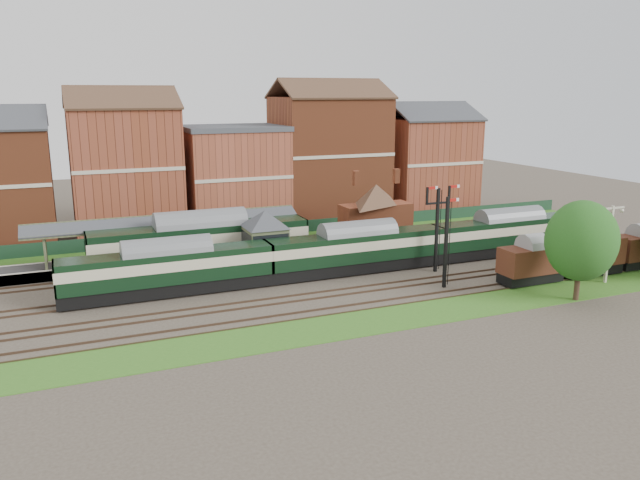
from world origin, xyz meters
name	(u,v)px	position (x,y,z in m)	size (l,w,h in m)	color
ground	(308,278)	(0.00, 0.00, 0.00)	(160.00, 160.00, 0.00)	#473D33
grass_back	(257,241)	(0.00, 16.00, 0.03)	(90.00, 4.50, 0.06)	#2D6619
grass_front	(368,322)	(0.00, -12.00, 0.03)	(90.00, 5.00, 0.06)	#2D6619
fence	(252,231)	(0.00, 18.00, 0.75)	(90.00, 0.12, 1.50)	#193823
platform	(228,254)	(-5.00, 9.75, 0.50)	(55.00, 3.40, 1.00)	#2D2D2D
signal_box	(265,240)	(-3.00, 3.25, 3.19)	(5.40, 5.40, 6.00)	#6A7D59
brick_hut	(343,252)	(5.00, 3.25, 1.20)	(3.20, 2.64, 2.94)	brown
station_building	(376,209)	(12.00, 9.75, 3.96)	(8.10, 8.10, 5.90)	brown
canopy	(166,219)	(-11.00, 9.75, 4.58)	(26.00, 3.89, 4.08)	#485233
semaphore_bracket	(437,224)	(12.04, -2.50, 4.63)	(3.60, 0.25, 8.18)	black
semaphore_siding	(446,241)	(10.02, -7.00, 4.16)	(1.23, 0.25, 8.00)	black
yard_lamp	(609,240)	(24.00, -11.50, 3.99)	(2.60, 0.22, 7.00)	beige
town_backdrop	(233,171)	(-0.18, 25.00, 7.00)	(69.00, 10.00, 16.00)	brown
dmu_train	(358,248)	(4.99, 0.00, 2.37)	(52.68, 2.77, 4.05)	black
platform_railcar	(201,242)	(-8.34, 6.50, 2.76)	(20.63, 3.25, 4.75)	black
goods_van_a	(531,262)	(17.70, -9.00, 1.99)	(5.75, 2.49, 3.49)	black
goods_van_b	(590,253)	(24.52, -9.00, 2.14)	(6.21, 2.69, 3.77)	black
tree_far	(581,241)	(17.97, -14.18, 5.02)	(5.69, 5.69, 8.31)	#382619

